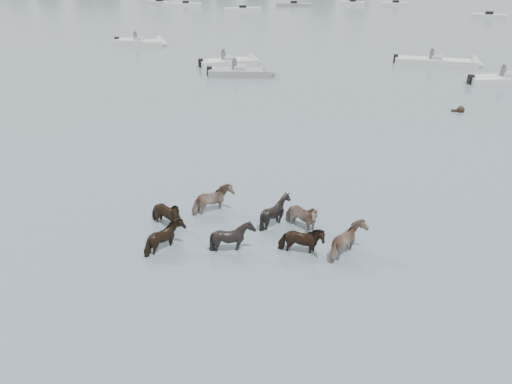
# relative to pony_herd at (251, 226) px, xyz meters

# --- Properties ---
(ground) EXTENTS (400.00, 400.00, 0.00)m
(ground) POSITION_rel_pony_herd_xyz_m (-0.12, -0.32, -0.35)
(ground) COLOR slate
(ground) RESTS_ON ground
(pony_herd) EXTENTS (7.36, 4.02, 1.26)m
(pony_herd) POSITION_rel_pony_herd_xyz_m (0.00, 0.00, 0.00)
(pony_herd) COLOR black
(pony_herd) RESTS_ON ground
(swimming_pony) EXTENTS (0.72, 0.44, 0.44)m
(swimming_pony) POSITION_rel_pony_herd_xyz_m (8.62, 15.91, -0.25)
(swimming_pony) COLOR black
(swimming_pony) RESTS_ON ground
(motorboat_a) EXTENTS (5.10, 3.73, 1.92)m
(motorboat_a) POSITION_rel_pony_herd_xyz_m (-6.83, 25.81, -0.12)
(motorboat_a) COLOR silver
(motorboat_a) RESTS_ON ground
(motorboat_b) EXTENTS (5.20, 2.41, 1.92)m
(motorboat_b) POSITION_rel_pony_herd_xyz_m (-5.01, 22.28, -0.12)
(motorboat_b) COLOR gray
(motorboat_b) RESTS_ON ground
(motorboat_c) EXTENTS (6.97, 2.23, 1.92)m
(motorboat_c) POSITION_rel_pony_herd_xyz_m (9.51, 29.12, -0.13)
(motorboat_c) COLOR silver
(motorboat_c) RESTS_ON ground
(motorboat_f) EXTENTS (5.60, 1.94, 1.92)m
(motorboat_f) POSITION_rel_pony_herd_xyz_m (-17.61, 33.04, -0.12)
(motorboat_f) COLOR silver
(motorboat_f) RESTS_ON ground
(distant_flotilla) EXTENTS (101.13, 28.68, 0.93)m
(distant_flotilla) POSITION_rel_pony_herd_xyz_m (1.15, 72.46, -0.09)
(distant_flotilla) COLOR gray
(distant_flotilla) RESTS_ON ground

